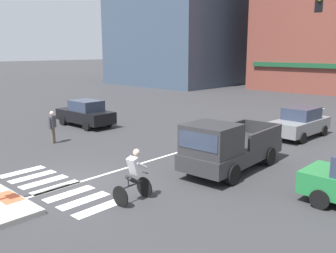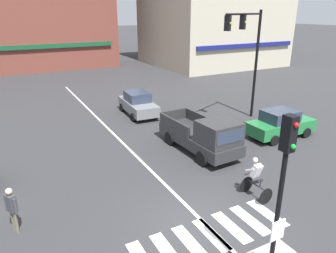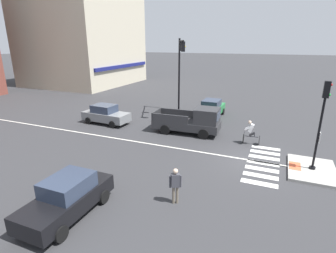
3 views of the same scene
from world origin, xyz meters
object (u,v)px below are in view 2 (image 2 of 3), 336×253
(signal_pole, at_px, (281,192))
(car_green_cross_right, at_px, (280,124))
(traffic_light_mast, at_px, (249,47))
(pickup_truck_charcoal_eastbound_mid, at_px, (204,136))
(cyclist, at_px, (256,177))
(pedestrian_at_curb_left, at_px, (12,207))
(car_grey_eastbound_far, at_px, (138,104))

(signal_pole, distance_m, car_green_cross_right, 11.90)
(traffic_light_mast, bearing_deg, pickup_truck_charcoal_eastbound_mid, -150.05)
(pickup_truck_charcoal_eastbound_mid, relative_size, cyclist, 3.09)
(pickup_truck_charcoal_eastbound_mid, distance_m, cyclist, 4.43)
(pickup_truck_charcoal_eastbound_mid, bearing_deg, traffic_light_mast, 29.95)
(signal_pole, xyz_separation_m, traffic_light_mast, (8.61, 11.04, 1.86))
(pedestrian_at_curb_left, bearing_deg, cyclist, -14.18)
(car_grey_eastbound_far, height_order, pickup_truck_charcoal_eastbound_mid, pickup_truck_charcoal_eastbound_mid)
(signal_pole, distance_m, pickup_truck_charcoal_eastbound_mid, 8.95)
(signal_pole, height_order, traffic_light_mast, traffic_light_mast)
(traffic_light_mast, relative_size, car_grey_eastbound_far, 1.70)
(signal_pole, relative_size, cyclist, 2.85)
(cyclist, bearing_deg, pickup_truck_charcoal_eastbound_mid, 83.21)
(signal_pole, relative_size, pedestrian_at_curb_left, 2.86)
(signal_pole, distance_m, traffic_light_mast, 14.12)
(signal_pole, distance_m, car_grey_eastbound_far, 16.16)
(signal_pole, relative_size, pickup_truck_charcoal_eastbound_mid, 0.92)
(traffic_light_mast, height_order, car_grey_eastbound_far, traffic_light_mast)
(car_grey_eastbound_far, distance_m, pickup_truck_charcoal_eastbound_mid, 7.72)
(car_green_cross_right, xyz_separation_m, pickup_truck_charcoal_eastbound_mid, (-5.27, 0.17, 0.17))
(traffic_light_mast, bearing_deg, signal_pole, -127.96)
(signal_pole, height_order, cyclist, signal_pole)
(signal_pole, relative_size, car_green_cross_right, 1.16)
(traffic_light_mast, distance_m, car_grey_eastbound_far, 8.40)
(signal_pole, bearing_deg, car_green_cross_right, 42.23)
(pickup_truck_charcoal_eastbound_mid, xyz_separation_m, pedestrian_at_curb_left, (-9.13, -2.22, 0.00))
(cyclist, bearing_deg, car_green_cross_right, 36.12)
(signal_pole, bearing_deg, traffic_light_mast, 52.04)
(car_green_cross_right, bearing_deg, pickup_truck_charcoal_eastbound_mid, 178.16)
(pickup_truck_charcoal_eastbound_mid, height_order, pedestrian_at_curb_left, pickup_truck_charcoal_eastbound_mid)
(pickup_truck_charcoal_eastbound_mid, height_order, cyclist, pickup_truck_charcoal_eastbound_mid)
(pickup_truck_charcoal_eastbound_mid, bearing_deg, signal_pole, -112.89)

